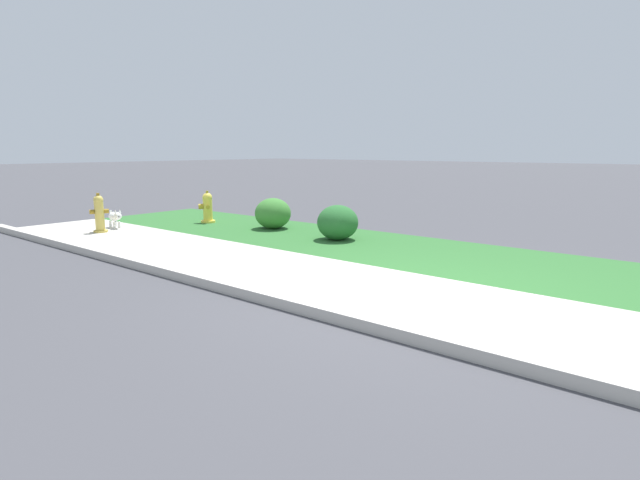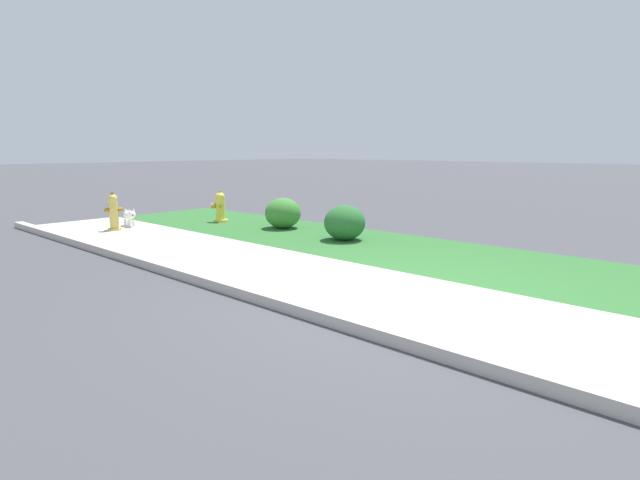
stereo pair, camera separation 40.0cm
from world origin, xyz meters
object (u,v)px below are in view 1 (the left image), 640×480
Objects in this scene: shrub_bush_far_verge at (273,213)px; shrub_bush_mid_verge at (338,222)px; fire_hydrant_near_corner at (207,207)px; small_white_dog at (115,217)px; fire_hydrant_by_grass_verge at (99,214)px.

shrub_bush_mid_verge is (1.86, -0.19, 0.00)m from shrub_bush_far_verge.
fire_hydrant_near_corner reaches higher than shrub_bush_far_verge.
small_white_dog is 4.87m from shrub_bush_mid_verge.
fire_hydrant_near_corner is at bearing -169.83° from shrub_bush_far_verge.
fire_hydrant_by_grass_verge reaches higher than shrub_bush_far_verge.
small_white_dog is at bearing -141.39° from shrub_bush_far_verge.
small_white_dog is (-0.85, -1.78, -0.11)m from fire_hydrant_near_corner.
fire_hydrant_by_grass_verge reaches higher than shrub_bush_mid_verge.
shrub_bush_far_verge is at bearing -19.91° from fire_hydrant_by_grass_verge.
fire_hydrant_by_grass_verge is 1.05× the size of shrub_bush_mid_verge.
fire_hydrant_near_corner is 0.95× the size of shrub_bush_mid_verge.
small_white_dog is 3.36m from shrub_bush_far_verge.
small_white_dog is at bearing 53.34° from fire_hydrant_by_grass_verge.
fire_hydrant_by_grass_verge is 1.45× the size of small_white_dog.
fire_hydrant_by_grass_verge reaches higher than fire_hydrant_near_corner.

